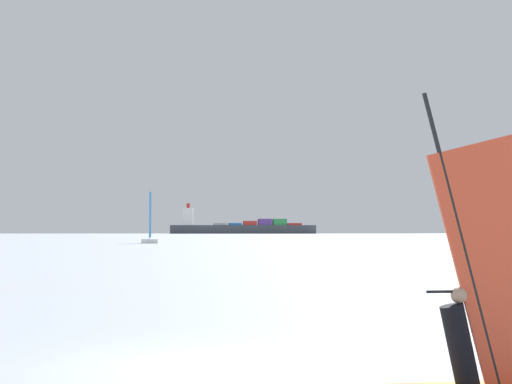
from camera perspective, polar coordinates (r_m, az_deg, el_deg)
ground_plane at (r=12.01m, az=-5.59°, el=-13.53°), size 4000.00×4000.00×0.00m
windsurfer at (r=10.32m, az=17.11°, el=-9.24°), size 3.61×1.09×4.14m
cargo_ship at (r=901.34m, az=-1.17°, el=-2.76°), size 180.45×41.35×37.51m
distant_headland at (r=1249.04m, az=-6.57°, el=-2.48°), size 777.24×406.47×32.42m
small_sailboat at (r=141.94m, az=-8.35°, el=-3.55°), size 4.46×7.71×11.23m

